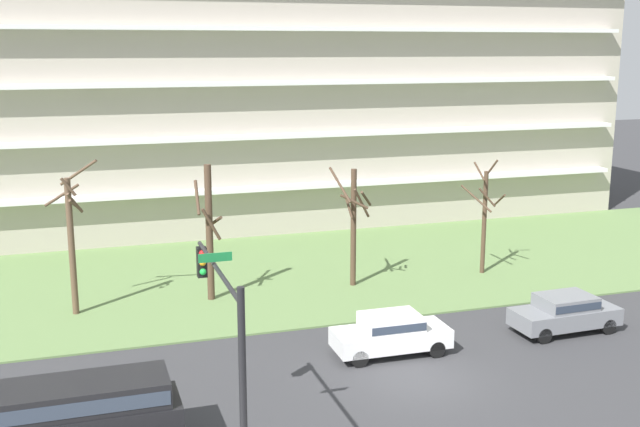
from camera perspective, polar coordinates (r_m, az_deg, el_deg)
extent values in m
plane|color=#38383A|center=(28.02, 7.17, -12.07)|extent=(160.00, 160.00, 0.00)
cube|color=#66844C|center=(40.33, -1.22, -4.27)|extent=(80.00, 16.00, 0.08)
cube|color=#B2A899|center=(52.99, -5.89, 9.83)|extent=(49.99, 13.43, 18.69)
cube|color=white|center=(46.72, -3.89, 1.86)|extent=(47.99, 0.90, 0.24)
cube|color=white|center=(46.26, -3.94, 5.66)|extent=(47.99, 0.90, 0.24)
cube|color=white|center=(46.01, -4.00, 9.52)|extent=(47.99, 0.90, 0.24)
cube|color=white|center=(45.98, -4.06, 13.40)|extent=(47.99, 0.90, 0.24)
cylinder|color=brown|center=(34.85, -17.77, -2.42)|extent=(0.28, 0.28, 6.06)
cylinder|color=brown|center=(34.23, -17.53, 0.59)|extent=(0.58, 0.67, 0.63)
cylinder|color=brown|center=(35.09, -18.43, 1.29)|extent=(1.51, 0.65, 0.86)
cylinder|color=brown|center=(34.16, -17.56, 0.74)|extent=(0.70, 0.66, 0.97)
cylinder|color=brown|center=(34.97, -17.32, 2.89)|extent=(1.63, 1.11, 1.23)
cylinder|color=brown|center=(34.04, -18.00, 1.86)|extent=(0.64, 0.21, 0.84)
cylinder|color=#4C3828|center=(35.43, -8.12, -1.49)|extent=(0.33, 0.33, 6.33)
cylinder|color=#4C3828|center=(34.95, -7.99, -0.80)|extent=(0.90, 0.21, 1.52)
cylinder|color=#4C3828|center=(35.52, -7.64, -0.54)|extent=(0.50, 0.82, 0.58)
cylinder|color=#4C3828|center=(35.01, -9.01, 1.17)|extent=(0.19, 1.12, 1.45)
cylinder|color=#4C3828|center=(37.27, 2.47, -1.12)|extent=(0.27, 0.27, 5.79)
cylinder|color=#4C3828|center=(36.35, 1.48, 2.12)|extent=(0.61, 1.67, 1.51)
cylinder|color=#4C3828|center=(36.33, 2.53, 0.87)|extent=(1.32, 0.54, 0.74)
cylinder|color=#4C3828|center=(36.83, 2.08, 0.63)|extent=(0.33, 0.76, 1.22)
cylinder|color=#4C3828|center=(36.75, 3.40, 1.11)|extent=(0.94, 1.07, 0.93)
cylinder|color=#4C3828|center=(36.67, 3.08, 0.77)|extent=(1.03, 0.64, 1.51)
cylinder|color=#4C3828|center=(40.20, 11.96, -0.72)|extent=(0.23, 0.23, 5.35)
cylinder|color=#4C3828|center=(39.93, 12.51, 3.30)|extent=(0.29, 0.79, 0.91)
cylinder|color=#4C3828|center=(39.52, 12.18, 1.16)|extent=(0.89, 0.36, 0.99)
cylinder|color=#4C3828|center=(40.18, 13.05, 0.98)|extent=(0.44, 1.52, 0.88)
cylinder|color=#4C3828|center=(39.44, 11.63, 3.05)|extent=(0.22, 0.93, 0.87)
cylinder|color=#4C3828|center=(39.18, 11.40, 1.08)|extent=(0.98, 1.61, 1.20)
cube|color=white|center=(29.88, 5.22, -9.05)|extent=(4.42, 1.86, 0.70)
cube|color=white|center=(29.66, 5.24, -7.93)|extent=(2.22, 1.69, 0.55)
cube|color=#2D3847|center=(29.66, 5.24, -7.93)|extent=(2.18, 1.72, 0.30)
cylinder|color=black|center=(28.81, 2.92, -10.60)|extent=(0.64, 0.23, 0.64)
cylinder|color=black|center=(30.18, 1.89, -9.49)|extent=(0.64, 0.23, 0.64)
cylinder|color=black|center=(29.93, 8.56, -9.83)|extent=(0.64, 0.23, 0.64)
cylinder|color=black|center=(31.25, 7.30, -8.81)|extent=(0.64, 0.23, 0.64)
cube|color=black|center=(23.54, -16.72, -14.81)|extent=(5.20, 2.01, 1.25)
cube|color=black|center=(23.12, -16.88, -12.59)|extent=(4.60, 1.85, 0.75)
cube|color=#2D3847|center=(23.12, -16.88, -12.59)|extent=(4.51, 1.89, 0.41)
cylinder|color=black|center=(24.68, -12.32, -14.87)|extent=(0.72, 0.22, 0.72)
cube|color=slate|center=(33.49, 17.53, -7.21)|extent=(4.45, 1.93, 0.70)
cube|color=slate|center=(33.29, 17.60, -6.20)|extent=(2.25, 1.72, 0.55)
cube|color=#2D3847|center=(33.29, 17.60, -6.20)|extent=(2.21, 1.75, 0.30)
cylinder|color=black|center=(32.14, 16.12, -8.61)|extent=(0.65, 0.24, 0.64)
cylinder|color=black|center=(33.34, 14.54, -7.75)|extent=(0.65, 0.24, 0.64)
cylinder|color=black|center=(33.95, 20.40, -7.78)|extent=(0.65, 0.24, 0.64)
cylinder|color=black|center=(35.10, 18.75, -7.00)|extent=(0.65, 0.24, 0.64)
cylinder|color=black|center=(18.80, -5.65, -14.37)|extent=(0.18, 0.18, 6.16)
cylinder|color=black|center=(20.50, -7.54, -4.09)|extent=(0.12, 5.82, 0.12)
cube|color=black|center=(23.11, -8.68, -3.54)|extent=(0.28, 0.28, 0.90)
sphere|color=red|center=(22.89, -8.64, -2.91)|extent=(0.20, 0.20, 0.20)
sphere|color=#F2A519|center=(22.97, -8.62, -3.59)|extent=(0.20, 0.20, 0.20)
sphere|color=green|center=(23.04, -8.59, -4.26)|extent=(0.20, 0.20, 0.20)
cube|color=#197238|center=(20.71, -7.70, -3.21)|extent=(0.90, 0.04, 0.24)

